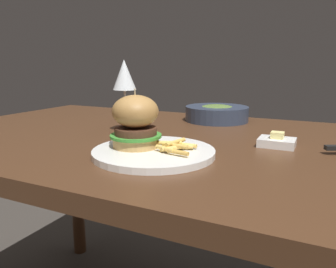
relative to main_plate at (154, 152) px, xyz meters
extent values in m
cube|color=#472B19|center=(-0.05, 0.19, -0.03)|extent=(1.49, 0.86, 0.04)
cylinder|color=#472B19|center=(-0.73, 0.56, -0.40)|extent=(0.06, 0.06, 0.70)
cylinder|color=white|center=(0.00, 0.00, 0.00)|extent=(0.27, 0.27, 0.01)
cylinder|color=tan|center=(-0.04, 0.00, 0.02)|extent=(0.10, 0.10, 0.02)
cylinder|color=#38842D|center=(-0.04, 0.00, 0.03)|extent=(0.12, 0.12, 0.01)
cylinder|color=#4C2D1E|center=(-0.04, 0.00, 0.04)|extent=(0.09, 0.09, 0.02)
ellipsoid|color=#A97A41|center=(-0.04, 0.00, 0.09)|extent=(0.10, 0.10, 0.07)
cylinder|color=#CCB78C|center=(-0.04, 0.00, 0.11)|extent=(0.00, 0.00, 0.05)
cylinder|color=#E0B251|center=(0.05, 0.02, 0.01)|extent=(0.05, 0.03, 0.01)
cylinder|color=#E0B251|center=(0.02, 0.01, 0.01)|extent=(0.02, 0.06, 0.01)
cylinder|color=#EABC5B|center=(0.05, 0.01, 0.02)|extent=(0.05, 0.06, 0.01)
cylinder|color=#EABC5B|center=(0.03, 0.02, 0.02)|extent=(0.05, 0.03, 0.01)
cylinder|color=gold|center=(0.07, -0.03, 0.02)|extent=(0.05, 0.02, 0.01)
cylinder|color=#EABC5B|center=(0.06, 0.04, 0.01)|extent=(0.06, 0.01, 0.01)
cylinder|color=#EABC5B|center=(0.06, 0.02, 0.01)|extent=(0.05, 0.03, 0.01)
cylinder|color=#EABC5B|center=(0.04, -0.02, 0.02)|extent=(0.05, 0.03, 0.01)
cylinder|color=#E0B251|center=(0.04, 0.02, 0.02)|extent=(0.02, 0.06, 0.01)
cylinder|color=#E0B251|center=(0.05, 0.01, 0.02)|extent=(0.06, 0.01, 0.01)
cylinder|color=silver|center=(-0.19, 0.19, -0.01)|extent=(0.07, 0.07, 0.00)
cylinder|color=silver|center=(-0.19, 0.19, 0.06)|extent=(0.01, 0.01, 0.12)
cone|color=silver|center=(-0.19, 0.19, 0.16)|extent=(0.07, 0.07, 0.09)
cube|color=white|center=(0.23, 0.20, 0.00)|extent=(0.09, 0.07, 0.02)
cube|color=#F4E58C|center=(0.23, 0.20, 0.02)|extent=(0.03, 0.03, 0.02)
cylinder|color=#2D384C|center=(-0.01, 0.49, 0.02)|extent=(0.22, 0.22, 0.05)
ellipsoid|color=#4C662D|center=(-0.01, 0.49, 0.04)|extent=(0.12, 0.12, 0.02)
camera|label=1|loc=(0.33, -0.61, 0.19)|focal=35.00mm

